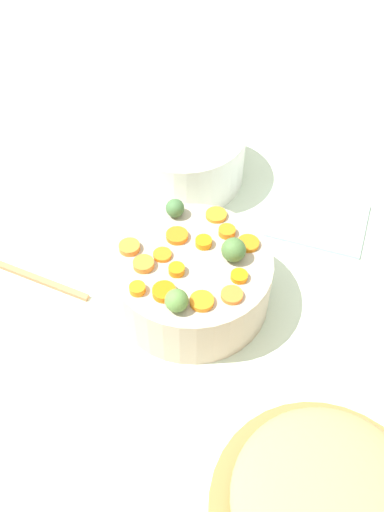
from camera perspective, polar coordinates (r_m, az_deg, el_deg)
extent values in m
cube|color=silver|center=(0.96, -2.45, -4.09)|extent=(2.40, 2.40, 0.02)
cylinder|color=#BEAD99|center=(0.90, 0.00, -2.47)|extent=(0.25, 0.25, 0.10)
ellipsoid|color=tan|center=(0.66, 13.85, -23.02)|extent=(0.21, 0.21, 0.06)
cylinder|color=orange|center=(0.81, 1.01, -4.61)|extent=(0.04, 0.04, 0.01)
cylinder|color=orange|center=(0.88, -6.37, 0.91)|extent=(0.05, 0.05, 0.01)
cylinder|color=orange|center=(0.84, 4.82, -2.06)|extent=(0.04, 0.04, 0.01)
cylinder|color=orange|center=(0.86, -4.96, -0.80)|extent=(0.04, 0.04, 0.01)
cylinder|color=orange|center=(0.93, 2.48, 4.19)|extent=(0.05, 0.05, 0.01)
cylinder|color=orange|center=(0.87, -2.87, -0.04)|extent=(0.04, 0.04, 0.01)
cylinder|color=orange|center=(0.82, 4.07, -3.98)|extent=(0.03, 0.03, 0.01)
cylinder|color=orange|center=(0.88, 1.19, 1.42)|extent=(0.03, 0.03, 0.01)
cylinder|color=orange|center=(0.82, -2.86, -3.65)|extent=(0.04, 0.04, 0.01)
cylinder|color=orange|center=(0.83, -5.57, -3.33)|extent=(0.03, 0.03, 0.01)
cylinder|color=orange|center=(0.89, 5.73, 1.30)|extent=(0.05, 0.05, 0.01)
cylinder|color=orange|center=(0.85, -1.58, -1.40)|extent=(0.03, 0.03, 0.01)
cylinder|color=orange|center=(0.90, 3.57, 2.51)|extent=(0.04, 0.04, 0.01)
cylinder|color=orange|center=(0.90, -1.54, 2.08)|extent=(0.05, 0.05, 0.01)
sphere|color=#436E3D|center=(0.92, -1.74, 4.88)|extent=(0.03, 0.03, 0.03)
sphere|color=#5A853F|center=(0.80, -1.58, -4.54)|extent=(0.03, 0.03, 0.03)
sphere|color=#4A7239|center=(0.86, 4.25, 0.63)|extent=(0.04, 0.04, 0.04)
cube|color=#B2784F|center=(1.00, -15.73, -2.14)|extent=(0.19, 0.11, 0.01)
cylinder|color=white|center=(1.12, -0.82, 10.20)|extent=(0.24, 0.24, 0.11)
cube|color=#9CB7C2|center=(1.09, 12.34, 3.65)|extent=(0.24, 0.22, 0.01)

